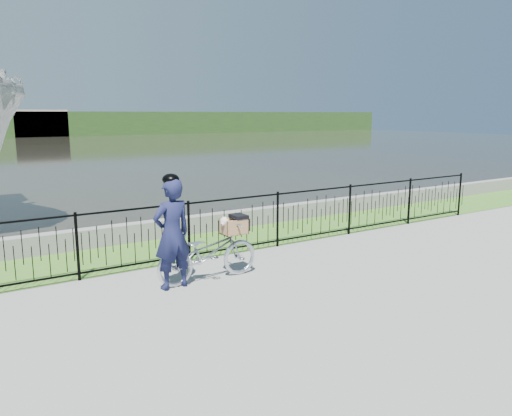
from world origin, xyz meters
TOP-DOWN VIEW (x-y plane):
  - ground at (0.00, 0.00)m, footprint 120.00×120.00m
  - grass_strip at (0.00, 2.60)m, footprint 60.00×2.00m
  - water at (0.00, 33.00)m, footprint 120.00×120.00m
  - quay_wall at (0.00, 3.60)m, footprint 60.00×0.30m
  - fence at (0.00, 1.60)m, footprint 14.00×0.06m
  - far_building_right at (6.00, 58.50)m, footprint 6.00×3.00m
  - bicycle_rig at (-1.18, 0.46)m, footprint 1.78×0.62m
  - cyclist at (-1.83, 0.43)m, footprint 0.69×0.50m

SIDE VIEW (x-z plane):
  - ground at x=0.00m, z-range 0.00..0.00m
  - water at x=0.00m, z-range 0.00..0.00m
  - grass_strip at x=0.00m, z-range 0.00..0.01m
  - quay_wall at x=0.00m, z-range 0.00..0.40m
  - bicycle_rig at x=-1.18m, z-range -0.05..1.01m
  - fence at x=0.00m, z-range 0.00..1.15m
  - cyclist at x=-1.83m, z-range -0.01..1.80m
  - far_building_right at x=6.00m, z-range 0.00..3.20m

